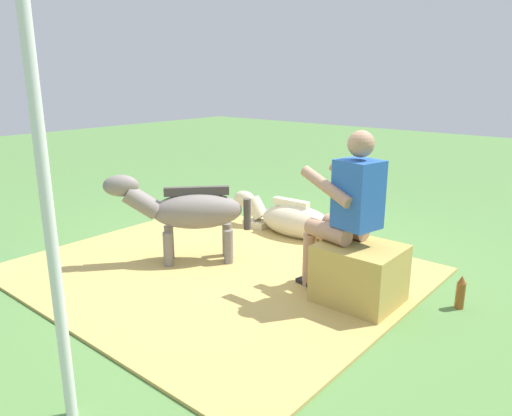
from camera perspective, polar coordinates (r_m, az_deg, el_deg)
name	(u,v)px	position (r m, az deg, el deg)	size (l,w,h in m)	color
ground_plane	(242,266)	(4.63, -1.62, -6.79)	(24.00, 24.00, 0.00)	#568442
hay_patch	(217,271)	(4.50, -4.64, -7.34)	(3.37, 2.90, 0.02)	tan
hay_bale	(359,275)	(3.90, 12.05, -7.69)	(0.61, 0.53, 0.48)	tan
person_seated	(346,207)	(3.83, 10.52, 0.08)	(0.71, 0.51, 1.36)	tan
pony_standing	(188,211)	(4.57, -8.05, -0.34)	(1.03, 1.09, 0.88)	slate
pony_lying	(289,219)	(5.42, 3.94, -1.33)	(1.34, 0.44, 0.42)	beige
soda_bottle	(461,292)	(4.10, 22.94, -9.14)	(0.07, 0.07, 0.27)	brown
tent_pole_left	(44,177)	(2.44, -23.71, 3.39)	(0.06, 0.06, 2.59)	silver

